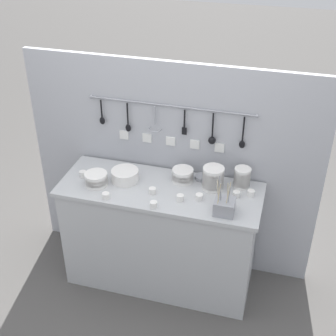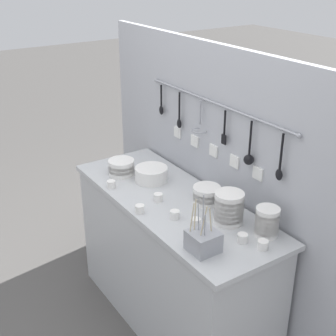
{
  "view_description": "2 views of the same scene",
  "coord_description": "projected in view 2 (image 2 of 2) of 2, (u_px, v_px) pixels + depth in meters",
  "views": [
    {
      "loc": [
        0.82,
        -2.7,
        2.82
      ],
      "look_at": [
        0.07,
        -0.02,
        1.09
      ],
      "focal_mm": 50.0,
      "sensor_mm": 36.0,
      "label": 1
    },
    {
      "loc": [
        1.97,
        -1.34,
        2.19
      ],
      "look_at": [
        -0.0,
        -0.03,
        1.1
      ],
      "focal_mm": 50.0,
      "sensor_mm": 36.0,
      "label": 2
    }
  ],
  "objects": [
    {
      "name": "ground_plane",
      "position": [
        172.0,
        318.0,
        3.08
      ],
      "size": [
        20.0,
        20.0,
        0.0
      ],
      "primitive_type": "plane",
      "color": "#514F4C"
    },
    {
      "name": "counter",
      "position": [
        172.0,
        262.0,
        2.89
      ],
      "size": [
        1.49,
        0.56,
        0.89
      ],
      "color": "#B7BABC",
      "rests_on": "ground"
    },
    {
      "name": "back_wall",
      "position": [
        215.0,
        188.0,
        2.87
      ],
      "size": [
        2.29,
        0.11,
        1.75
      ],
      "color": "#A8AAB2",
      "rests_on": "ground"
    },
    {
      "name": "bowl_stack_short_front",
      "position": [
        207.0,
        195.0,
        2.65
      ],
      "size": [
        0.16,
        0.16,
        0.1
      ],
      "color": "white",
      "rests_on": "counter"
    },
    {
      "name": "bowl_stack_back_corner",
      "position": [
        229.0,
        208.0,
        2.44
      ],
      "size": [
        0.15,
        0.15,
        0.17
      ],
      "color": "white",
      "rests_on": "counter"
    },
    {
      "name": "bowl_stack_wide_centre",
      "position": [
        121.0,
        167.0,
        2.99
      ],
      "size": [
        0.17,
        0.17,
        0.1
      ],
      "color": "white",
      "rests_on": "counter"
    },
    {
      "name": "bowl_stack_tall_left",
      "position": [
        267.0,
        222.0,
        2.33
      ],
      "size": [
        0.12,
        0.12,
        0.15
      ],
      "color": "white",
      "rests_on": "counter"
    },
    {
      "name": "plate_stack",
      "position": [
        151.0,
        174.0,
        2.91
      ],
      "size": [
        0.2,
        0.2,
        0.09
      ],
      "color": "white",
      "rests_on": "counter"
    },
    {
      "name": "steel_mixing_bowl",
      "position": [
        230.0,
        207.0,
        2.6
      ],
      "size": [
        0.1,
        0.1,
        0.03
      ],
      "color": "#93969E",
      "rests_on": "counter"
    },
    {
      "name": "cutlery_caddy",
      "position": [
        203.0,
        241.0,
        2.22
      ],
      "size": [
        0.14,
        0.14,
        0.27
      ],
      "color": "#93969E",
      "rests_on": "counter"
    },
    {
      "name": "cup_mid_row",
      "position": [
        175.0,
        215.0,
        2.5
      ],
      "size": [
        0.05,
        0.05,
        0.04
      ],
      "color": "white",
      "rests_on": "counter"
    },
    {
      "name": "cup_edge_far",
      "position": [
        121.0,
        161.0,
        3.15
      ],
      "size": [
        0.05,
        0.05,
        0.04
      ],
      "color": "white",
      "rests_on": "counter"
    },
    {
      "name": "cup_by_caddy",
      "position": [
        140.0,
        209.0,
        2.56
      ],
      "size": [
        0.05,
        0.05,
        0.04
      ],
      "color": "white",
      "rests_on": "counter"
    },
    {
      "name": "cup_centre",
      "position": [
        158.0,
        197.0,
        2.68
      ],
      "size": [
        0.05,
        0.05,
        0.04
      ],
      "color": "white",
      "rests_on": "counter"
    },
    {
      "name": "cup_back_right",
      "position": [
        263.0,
        245.0,
        2.24
      ],
      "size": [
        0.05,
        0.05,
        0.04
      ],
      "color": "white",
      "rests_on": "counter"
    },
    {
      "name": "cup_beside_plates",
      "position": [
        111.0,
        184.0,
        2.83
      ],
      "size": [
        0.05,
        0.05,
        0.04
      ],
      "color": "white",
      "rests_on": "counter"
    },
    {
      "name": "cup_edge_near",
      "position": [
        242.0,
        238.0,
        2.3
      ],
      "size": [
        0.05,
        0.05,
        0.04
      ],
      "color": "white",
      "rests_on": "counter"
    },
    {
      "name": "cup_back_left",
      "position": [
        196.0,
        222.0,
        2.43
      ],
      "size": [
        0.05,
        0.05,
        0.04
      ],
      "color": "white",
      "rests_on": "counter"
    }
  ]
}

